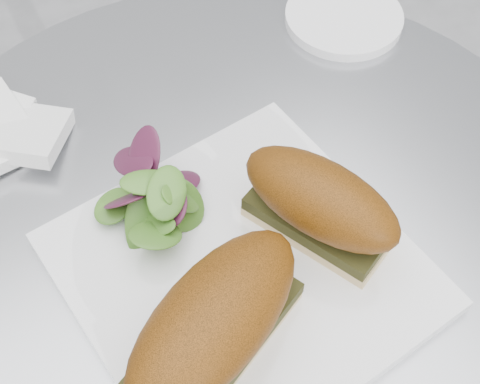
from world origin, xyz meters
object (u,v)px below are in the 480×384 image
(sandwich_right, at_px, (320,204))
(sandwich_left, at_px, (214,324))
(plate, at_px, (242,272))
(saucer, at_px, (344,18))

(sandwich_right, bearing_deg, sandwich_left, -91.92)
(sandwich_left, height_order, sandwich_right, same)
(plate, relative_size, sandwich_left, 1.42)
(sandwich_left, bearing_deg, sandwich_right, -2.10)
(sandwich_left, bearing_deg, plate, 20.13)
(sandwich_right, bearing_deg, saucer, 116.40)
(sandwich_left, relative_size, saucer, 1.42)
(sandwich_right, height_order, saucer, sandwich_right)
(sandwich_left, distance_m, saucer, 0.43)
(plate, xyz_separation_m, saucer, (0.27, 0.23, -0.00))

